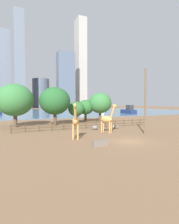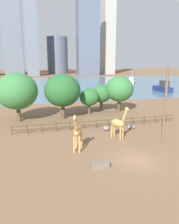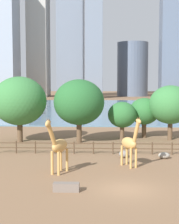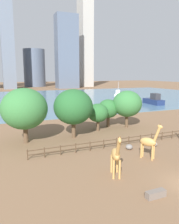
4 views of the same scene
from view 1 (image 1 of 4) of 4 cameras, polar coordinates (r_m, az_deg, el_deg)
name	(u,v)px [view 1 (image 1 of 4)]	position (r m, az deg, el deg)	size (l,w,h in m)	color
ground_plane	(39,112)	(97.85, -16.16, 0.06)	(400.00, 400.00, 0.00)	brown
harbor_water	(40,112)	(94.88, -15.92, 0.04)	(180.00, 86.00, 0.20)	slate
giraffe_tall	(107,119)	(27.14, 5.82, -2.29)	(1.91, 2.61, 4.60)	tan
giraffe_companion	(76,121)	(22.39, -4.57, -3.01)	(1.74, 3.34, 4.77)	tan
utility_pole	(145,102)	(26.81, 17.77, 3.25)	(0.28, 0.28, 9.62)	brown
boulder_near_fence	(95,127)	(30.49, 1.79, -5.07)	(0.96, 0.96, 0.72)	gray
boulder_by_pole	(115,127)	(32.15, 8.42, -4.77)	(1.14, 0.84, 0.63)	gray
feeding_trough	(100,143)	(18.89, 3.58, -10.17)	(1.80, 0.60, 0.60)	#72665B
enclosure_fence	(88,124)	(31.66, -0.57, -4.04)	(26.12, 0.14, 1.30)	#4C3826
tree_left_large	(15,100)	(36.00, -23.16, 3.60)	(6.81, 6.81, 8.25)	brown
tree_center_broad	(86,107)	(43.23, -1.30, 1.55)	(4.03, 4.03, 5.43)	brown
tree_right_tall	(100,103)	(43.04, 3.50, 2.90)	(5.59, 5.59, 7.14)	brown
tree_left_small	(55,101)	(36.64, -11.26, 3.55)	(6.31, 6.31, 7.90)	brown
tree_right_small	(76,109)	(40.42, -4.34, 1.01)	(3.76, 3.76, 4.99)	brown
boat_sailboat	(103,109)	(97.19, 4.42, 0.91)	(6.33, 7.48, 6.56)	silver
boat_tug	(129,111)	(76.47, 12.66, 0.44)	(3.56, 8.54, 3.68)	navy
skyline_block_central	(20,60)	(167.94, -21.88, 15.48)	(8.38, 10.37, 83.77)	slate
skyline_tower_glass	(66,81)	(163.17, -7.77, 10.13)	(15.19, 9.95, 50.67)	slate
skyline_block_left	(41,93)	(188.01, -15.60, 5.86)	(17.02, 17.02, 29.61)	slate
skyline_tower_short	(4,70)	(184.89, -26.25, 12.14)	(13.99, 15.78, 70.74)	slate
skyline_block_wide	(81,64)	(187.89, -2.91, 15.43)	(8.93, 14.16, 91.04)	#B7B2A8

